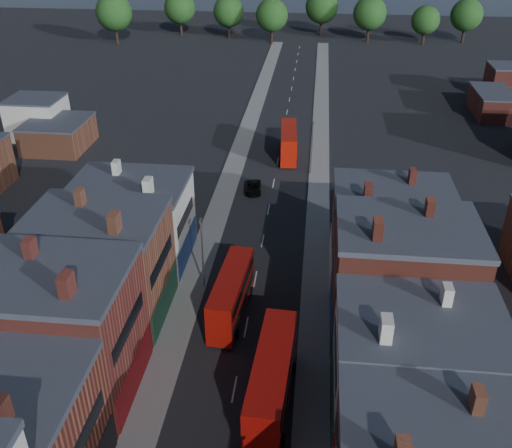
% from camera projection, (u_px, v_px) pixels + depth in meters
% --- Properties ---
extents(pavement_west, '(3.00, 200.00, 0.12)m').
position_uv_depth(pavement_west, '(222.00, 200.00, 77.41)').
color(pavement_west, gray).
rests_on(pavement_west, ground).
extents(pavement_east, '(3.00, 200.00, 0.12)m').
position_uv_depth(pavement_east, '(318.00, 204.00, 76.19)').
color(pavement_east, gray).
rests_on(pavement_east, ground).
extents(lamp_post_2, '(0.25, 0.70, 8.12)m').
position_uv_depth(lamp_post_2, '(202.00, 249.00, 57.71)').
color(lamp_post_2, slate).
rests_on(lamp_post_2, ground).
extents(lamp_post_3, '(0.25, 0.70, 8.12)m').
position_uv_depth(lamp_post_3, '(312.00, 144.00, 82.66)').
color(lamp_post_3, slate).
rests_on(lamp_post_3, ground).
extents(bus_0, '(3.27, 10.78, 4.59)m').
position_uv_depth(bus_0, '(231.00, 294.00, 54.83)').
color(bus_0, '#B0110A').
rests_on(bus_0, ground).
extents(bus_1, '(3.51, 12.00, 5.12)m').
position_uv_depth(bus_1, '(272.00, 380.00, 44.54)').
color(bus_1, '#B90F0A').
rests_on(bus_1, ground).
extents(bus_2, '(3.22, 10.78, 4.60)m').
position_uv_depth(bus_2, '(289.00, 142.00, 89.38)').
color(bus_2, '#B41507').
rests_on(bus_2, ground).
extents(car_2, '(2.54, 4.74, 1.27)m').
position_uv_depth(car_2, '(253.00, 188.00, 79.36)').
color(car_2, black).
rests_on(car_2, ground).
extents(car_3, '(2.10, 4.12, 1.14)m').
position_uv_depth(car_3, '(290.00, 160.00, 87.98)').
color(car_3, silver).
rests_on(car_3, ground).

